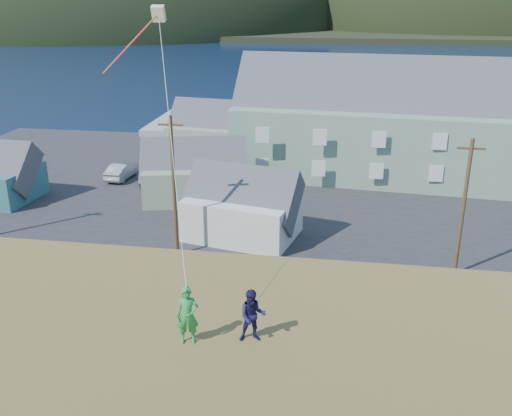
{
  "coord_description": "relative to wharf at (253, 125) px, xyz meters",
  "views": [
    {
      "loc": [
        5.74,
        -31.99,
        16.65
      ],
      "look_at": [
        2.51,
        -11.59,
        8.8
      ],
      "focal_mm": 40.0,
      "sensor_mm": 36.0,
      "label": 1
    }
  ],
  "objects": [
    {
      "name": "far_hills",
      "position": [
        41.59,
        239.38,
        1.55
      ],
      "size": [
        760.0,
        265.0,
        143.0
      ],
      "color": "black",
      "rests_on": "ground"
    },
    {
      "name": "kite_rig",
      "position": [
        4.89,
        -51.63,
        15.21
      ],
      "size": [
        1.99,
        3.82,
        10.36
      ],
      "color": "beige",
      "rests_on": "ground"
    },
    {
      "name": "parked_cars",
      "position": [
        -2.73,
        -19.45,
        0.42
      ],
      "size": [
        16.56,
        12.18,
        1.56
      ],
      "color": "black",
      "rests_on": "waterfront_lot"
    },
    {
      "name": "lodge",
      "position": [
        20.66,
        -18.16,
        4.76
      ],
      "size": [
        39.37,
        14.04,
        13.57
      ],
      "rotation": [
        0.0,
        0.0,
        -0.08
      ],
      "color": "gray",
      "rests_on": "waterfront_lot"
    },
    {
      "name": "far_shore",
      "position": [
        6.0,
        290.0,
        0.55
      ],
      "size": [
        900.0,
        320.0,
        2.0
      ],
      "primitive_type": "cube",
      "color": "black",
      "rests_on": "ground"
    },
    {
      "name": "wharf",
      "position": [
        0.0,
        0.0,
        0.0
      ],
      "size": [
        26.0,
        14.0,
        0.9
      ],
      "primitive_type": "cube",
      "color": "gray",
      "rests_on": "ground"
    },
    {
      "name": "kite_flyer_green",
      "position": [
        7.64,
        -58.49,
        7.63
      ],
      "size": [
        0.71,
        0.54,
        1.77
      ],
      "primitive_type": "imported",
      "rotation": [
        0.0,
        0.0,
        0.2
      ],
      "color": "green",
      "rests_on": "hillside"
    },
    {
      "name": "shed_palegreen_near",
      "position": [
        -0.58,
        -27.45,
        1.96
      ],
      "size": [
        9.75,
        7.2,
        6.37
      ],
      "rotation": [
        0.0,
        0.0,
        0.22
      ],
      "color": "gray",
      "rests_on": "waterfront_lot"
    },
    {
      "name": "waterfront_lot",
      "position": [
        6.0,
        -23.0,
        -0.39
      ],
      "size": [
        72.0,
        36.0,
        0.12
      ],
      "primitive_type": "cube",
      "color": "#28282B",
      "rests_on": "ground"
    },
    {
      "name": "ground",
      "position": [
        6.0,
        -40.0,
        -0.45
      ],
      "size": [
        900.0,
        900.0,
        0.0
      ],
      "primitive_type": "plane",
      "color": "#0A1638",
      "rests_on": "ground"
    },
    {
      "name": "shed_white",
      "position": [
        4.86,
        -34.74,
        1.99
      ],
      "size": [
        8.87,
        6.81,
        6.33
      ],
      "rotation": [
        0.0,
        0.0,
        -0.22
      ],
      "color": "silver",
      "rests_on": "waterfront_lot"
    },
    {
      "name": "shed_palegreen_far",
      "position": [
        -1.25,
        -13.85,
        2.34
      ],
      "size": [
        11.59,
        7.58,
        7.31
      ],
      "rotation": [
        0.0,
        0.0,
        -0.14
      ],
      "color": "gray",
      "rests_on": "waterfront_lot"
    },
    {
      "name": "kite_flyer_navy",
      "position": [
        9.44,
        -58.09,
        7.55
      ],
      "size": [
        0.89,
        0.76,
        1.6
      ],
      "primitive_type": "imported",
      "rotation": [
        0.0,
        0.0,
        0.21
      ],
      "color": "#18173F",
      "rests_on": "hillside"
    },
    {
      "name": "utility_poles",
      "position": [
        1.63,
        -38.5,
        4.24
      ],
      "size": [
        33.35,
        0.24,
        9.43
      ],
      "color": "#47331E",
      "rests_on": "waterfront_lot"
    },
    {
      "name": "grass_strip",
      "position": [
        6.0,
        -42.0,
        -0.4
      ],
      "size": [
        110.0,
        8.0,
        0.1
      ],
      "primitive_type": "cube",
      "color": "#4C3D19",
      "rests_on": "ground"
    }
  ]
}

